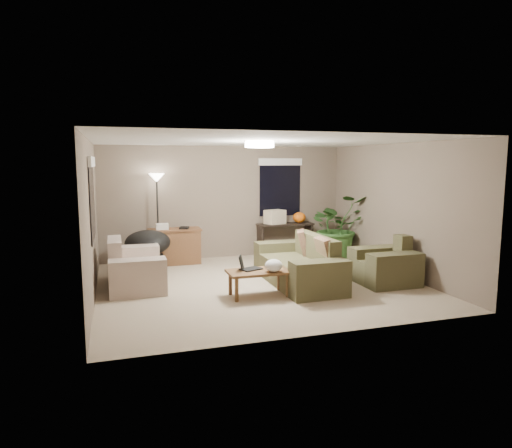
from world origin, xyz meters
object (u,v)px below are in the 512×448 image
object	(u,v)px
main_sofa	(300,267)
coffee_table	(259,274)
console_table	(285,237)
floor_lamp	(157,189)
cat_scratching_post	(369,261)
loveseat	(134,269)
desk	(175,246)
papasan_chair	(148,247)
armchair	(385,267)
houseplant	(337,233)

from	to	relation	value
main_sofa	coffee_table	bearing A→B (deg)	-150.60
console_table	floor_lamp	size ratio (longest dim) A/B	0.68
floor_lamp	cat_scratching_post	world-z (taller)	floor_lamp
loveseat	console_table	xyz separation A→B (m)	(3.45, 1.69, 0.14)
main_sofa	desk	bearing A→B (deg)	130.51
desk	papasan_chair	bearing A→B (deg)	-147.76
console_table	floor_lamp	xyz separation A→B (m)	(-2.87, -0.00, 1.16)
armchair	console_table	distance (m)	2.93
loveseat	houseplant	bearing A→B (deg)	13.36
desk	floor_lamp	size ratio (longest dim) A/B	0.58
armchair	console_table	bearing A→B (deg)	106.46
coffee_table	cat_scratching_post	world-z (taller)	cat_scratching_post
main_sofa	cat_scratching_post	world-z (taller)	main_sofa
papasan_chair	floor_lamp	world-z (taller)	floor_lamp
coffee_table	houseplant	bearing A→B (deg)	41.30
armchair	floor_lamp	bearing A→B (deg)	142.80
coffee_table	floor_lamp	bearing A→B (deg)	114.32
armchair	houseplant	world-z (taller)	houseplant
papasan_chair	houseplant	bearing A→B (deg)	-2.04
floor_lamp	loveseat	bearing A→B (deg)	-108.95
console_table	cat_scratching_post	xyz separation A→B (m)	(1.00, -2.00, -0.22)
floor_lamp	cat_scratching_post	size ratio (longest dim) A/B	3.82
cat_scratching_post	papasan_chair	bearing A→B (deg)	159.93
loveseat	coffee_table	bearing A→B (deg)	-32.46
main_sofa	coffee_table	size ratio (longest dim) A/B	2.20
loveseat	floor_lamp	distance (m)	2.21
loveseat	houseplant	size ratio (longest dim) A/B	1.11
houseplant	loveseat	bearing A→B (deg)	-166.64
armchair	floor_lamp	world-z (taller)	floor_lamp
loveseat	floor_lamp	world-z (taller)	floor_lamp
loveseat	coffee_table	distance (m)	2.24
cat_scratching_post	floor_lamp	bearing A→B (deg)	152.77
floor_lamp	armchair	bearing A→B (deg)	-37.20
main_sofa	cat_scratching_post	xyz separation A→B (m)	(1.63, 0.37, -0.08)
armchair	floor_lamp	xyz separation A→B (m)	(-3.70, 2.81, 1.30)
main_sofa	console_table	bearing A→B (deg)	75.23
coffee_table	cat_scratching_post	bearing A→B (deg)	19.35
armchair	papasan_chair	bearing A→B (deg)	149.58
floor_lamp	main_sofa	bearing A→B (deg)	-46.51
floor_lamp	houseplant	world-z (taller)	floor_lamp
armchair	coffee_table	distance (m)	2.39
armchair	coffee_table	world-z (taller)	armchair
loveseat	desk	world-z (taller)	loveseat
loveseat	desk	size ratio (longest dim) A/B	1.45
desk	cat_scratching_post	size ratio (longest dim) A/B	2.20
main_sofa	floor_lamp	world-z (taller)	floor_lamp
armchair	console_table	world-z (taller)	armchair
console_table	loveseat	bearing A→B (deg)	-153.83
console_table	cat_scratching_post	distance (m)	2.24
main_sofa	loveseat	distance (m)	2.90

